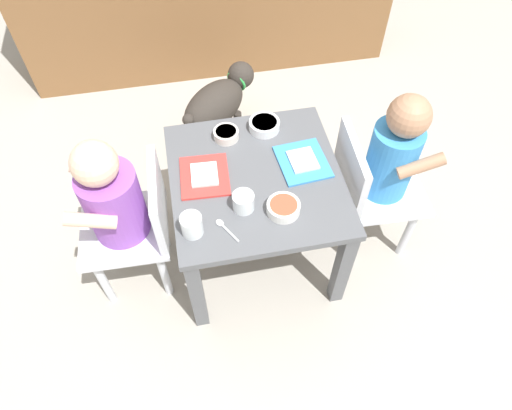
{
  "coord_description": "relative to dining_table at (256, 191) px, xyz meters",
  "views": [
    {
      "loc": [
        -0.18,
        -0.93,
        1.54
      ],
      "look_at": [
        0.0,
        0.0,
        0.27
      ],
      "focal_mm": 32.9,
      "sensor_mm": 36.0,
      "label": 1
    }
  ],
  "objects": [
    {
      "name": "food_tray_left",
      "position": [
        -0.16,
        0.03,
        0.08
      ],
      "size": [
        0.16,
        0.18,
        0.02
      ],
      "color": "red",
      "rests_on": "dining_table"
    },
    {
      "name": "spoon_by_left_tray",
      "position": [
        -0.12,
        -0.18,
        0.08
      ],
      "size": [
        0.06,
        0.09,
        0.01
      ],
      "color": "silver",
      "rests_on": "dining_table"
    },
    {
      "name": "seated_child_left",
      "position": [
        -0.43,
        -0.02,
        0.06
      ],
      "size": [
        0.29,
        0.29,
        0.66
      ],
      "color": "silver",
      "rests_on": "ground"
    },
    {
      "name": "veggie_bowl_far",
      "position": [
        0.07,
        0.2,
        0.09
      ],
      "size": [
        0.1,
        0.1,
        0.03
      ],
      "color": "white",
      "rests_on": "dining_table"
    },
    {
      "name": "dining_table",
      "position": [
        0.0,
        0.0,
        0.0
      ],
      "size": [
        0.53,
        0.56,
        0.42
      ],
      "color": "#515459",
      "rests_on": "ground"
    },
    {
      "name": "cereal_bowl_left_side",
      "position": [
        -0.06,
        0.19,
        0.09
      ],
      "size": [
        0.08,
        0.08,
        0.03
      ],
      "color": "silver",
      "rests_on": "dining_table"
    },
    {
      "name": "seated_child_right",
      "position": [
        0.43,
        -0.02,
        0.07
      ],
      "size": [
        0.29,
        0.29,
        0.68
      ],
      "color": "silver",
      "rests_on": "ground"
    },
    {
      "name": "water_cup_left",
      "position": [
        -0.06,
        -0.11,
        0.1
      ],
      "size": [
        0.06,
        0.06,
        0.06
      ],
      "color": "white",
      "rests_on": "dining_table"
    },
    {
      "name": "veggie_bowl_near",
      "position": [
        0.05,
        -0.15,
        0.09
      ],
      "size": [
        0.1,
        0.1,
        0.03
      ],
      "color": "white",
      "rests_on": "dining_table"
    },
    {
      "name": "water_cup_right",
      "position": [
        -0.22,
        -0.17,
        0.1
      ],
      "size": [
        0.06,
        0.06,
        0.07
      ],
      "color": "white",
      "rests_on": "dining_table"
    },
    {
      "name": "dog",
      "position": [
        -0.05,
        0.61,
        -0.14
      ],
      "size": [
        0.37,
        0.35,
        0.31
      ],
      "color": "#332D28",
      "rests_on": "ground"
    },
    {
      "name": "food_tray_right",
      "position": [
        0.16,
        0.03,
        0.08
      ],
      "size": [
        0.16,
        0.18,
        0.02
      ],
      "color": "#388CD8",
      "rests_on": "dining_table"
    },
    {
      "name": "ground_plane",
      "position": [
        0.0,
        0.0,
        -0.35
      ],
      "size": [
        7.0,
        7.0,
        0.0
      ],
      "primitive_type": "plane",
      "color": "#9E998E"
    }
  ]
}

